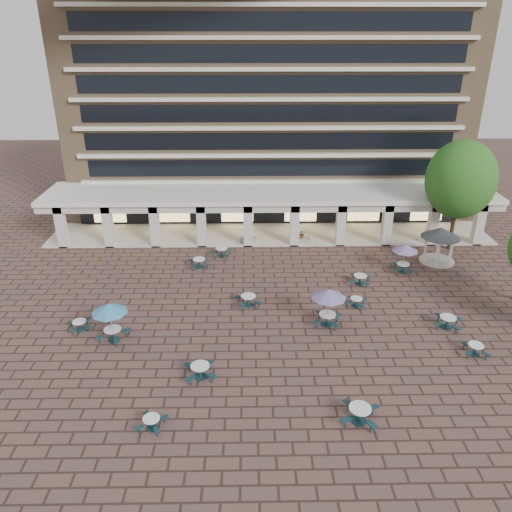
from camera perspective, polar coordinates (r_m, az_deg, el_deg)
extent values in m
plane|color=brown|center=(35.13, 2.60, -6.83)|extent=(120.00, 120.00, 0.00)
cube|color=#997B56|center=(55.89, 1.27, 17.16)|extent=(40.00, 15.00, 22.00)
cube|color=beige|center=(49.64, 1.52, 8.51)|extent=(36.80, 0.50, 0.35)
cube|color=black|center=(49.51, 1.53, 10.03)|extent=(35.20, 0.05, 1.60)
cube|color=beige|center=(48.97, 1.55, 11.43)|extent=(36.80, 0.50, 0.35)
cube|color=black|center=(48.91, 1.56, 12.97)|extent=(35.20, 0.05, 1.60)
cube|color=beige|center=(48.44, 1.59, 14.42)|extent=(36.80, 0.50, 0.35)
cube|color=black|center=(48.45, 1.60, 15.99)|extent=(35.20, 0.05, 1.60)
cube|color=beige|center=(48.04, 1.63, 17.48)|extent=(36.80, 0.50, 0.35)
cube|color=black|center=(48.12, 1.64, 19.05)|extent=(35.20, 0.05, 1.60)
cube|color=beige|center=(47.78, 1.67, 20.57)|extent=(36.80, 0.50, 0.35)
cube|color=black|center=(47.93, 1.68, 22.14)|extent=(35.20, 0.05, 1.60)
cube|color=beige|center=(47.66, 1.71, 23.69)|extent=(36.80, 0.50, 0.35)
cube|color=black|center=(47.88, 1.72, 25.25)|extent=(35.20, 0.05, 1.60)
cube|color=beige|center=(47.68, 1.75, 26.81)|extent=(36.80, 0.50, 0.35)
cube|color=white|center=(47.09, 1.65, 7.22)|extent=(42.00, 6.60, 0.40)
cube|color=beige|center=(44.53, 1.80, 5.56)|extent=(42.00, 0.30, 0.90)
cube|color=black|center=(50.41, 1.49, 5.55)|extent=(38.00, 0.15, 3.20)
cube|color=beige|center=(48.50, 1.59, 2.55)|extent=(42.00, 6.00, 0.12)
cube|color=beige|center=(48.39, -21.38, 3.21)|extent=(0.80, 0.80, 4.00)
cube|color=beige|center=(47.08, -16.55, 3.33)|extent=(0.80, 0.80, 4.00)
cube|color=beige|center=(46.12, -11.49, 3.44)|extent=(0.80, 0.80, 4.00)
cube|color=beige|center=(45.53, -6.25, 3.52)|extent=(0.80, 0.80, 4.00)
cube|color=beige|center=(45.33, -0.92, 3.57)|extent=(0.80, 0.80, 4.00)
cube|color=beige|center=(45.52, 4.42, 3.59)|extent=(0.80, 0.80, 4.00)
cube|color=beige|center=(46.09, 9.66, 3.58)|extent=(0.80, 0.80, 4.00)
cube|color=beige|center=(47.05, 14.73, 3.54)|extent=(0.80, 0.80, 4.00)
cube|color=beige|center=(48.35, 19.57, 3.48)|extent=(0.80, 0.80, 4.00)
cube|color=beige|center=(49.98, 24.12, 3.39)|extent=(0.80, 0.80, 4.00)
cube|color=#FFD88C|center=(52.19, -16.41, 4.97)|extent=(3.20, 0.08, 2.40)
cube|color=#FFD88C|center=(50.86, -9.42, 5.15)|extent=(3.20, 0.08, 2.40)
cube|color=#FFD88C|center=(50.31, -2.17, 5.25)|extent=(3.20, 0.08, 2.40)
cube|color=#FFD88C|center=(50.57, 5.13, 5.27)|extent=(3.20, 0.08, 2.40)
cube|color=#FFD88C|center=(51.63, 12.25, 5.21)|extent=(3.20, 0.08, 2.40)
cube|color=#FFD88C|center=(53.44, 18.97, 5.08)|extent=(3.20, 0.08, 2.40)
cylinder|color=#13323B|center=(27.06, -11.77, -18.66)|extent=(0.60, 0.60, 0.03)
cylinder|color=#13323B|center=(26.88, -11.82, -18.24)|extent=(0.16, 0.16, 0.57)
cylinder|color=white|center=(26.65, -11.89, -17.70)|extent=(0.86, 0.86, 0.04)
cube|color=#13323B|center=(26.97, -10.46, -17.64)|extent=(0.53, 0.46, 0.04)
cylinder|color=#13323B|center=(27.11, -10.42, -17.95)|extent=(0.07, 0.07, 0.36)
cube|color=#13323B|center=(27.29, -12.40, -17.25)|extent=(0.46, 0.53, 0.04)
cylinder|color=#13323B|center=(27.42, -12.36, -17.55)|extent=(0.07, 0.07, 0.36)
cube|color=#13323B|center=(26.67, -13.24, -18.54)|extent=(0.53, 0.46, 0.04)
cylinder|color=#13323B|center=(26.80, -13.20, -18.85)|extent=(0.07, 0.07, 0.36)
cube|color=#13323B|center=(26.34, -11.25, -18.97)|extent=(0.46, 0.53, 0.04)
cylinder|color=#13323B|center=(26.48, -11.21, -19.28)|extent=(0.07, 0.07, 0.36)
cylinder|color=#13323B|center=(29.74, -6.35, -13.56)|extent=(0.76, 0.76, 0.04)
cylinder|color=#13323B|center=(29.53, -6.38, -13.05)|extent=(0.20, 0.20, 0.72)
cylinder|color=white|center=(29.26, -6.42, -12.37)|extent=(1.09, 1.09, 0.05)
cube|color=#13323B|center=(29.97, -5.33, -12.06)|extent=(0.59, 0.67, 0.05)
cylinder|color=#13323B|center=(30.12, -5.31, -12.44)|extent=(0.09, 0.09, 0.46)
cube|color=#13323B|center=(29.91, -7.68, -12.27)|extent=(0.67, 0.59, 0.05)
cylinder|color=#13323B|center=(30.07, -7.65, -12.66)|extent=(0.09, 0.09, 0.46)
cube|color=#13323B|center=(28.96, -7.50, -13.69)|extent=(0.59, 0.67, 0.05)
cylinder|color=#13323B|center=(29.11, -7.47, -14.08)|extent=(0.09, 0.09, 0.46)
cube|color=#13323B|center=(29.01, -5.06, -13.47)|extent=(0.67, 0.59, 0.05)
cylinder|color=#13323B|center=(29.17, -5.05, -13.86)|extent=(0.09, 0.09, 0.46)
cylinder|color=#13323B|center=(27.41, 11.67, -17.94)|extent=(0.80, 0.80, 0.05)
cylinder|color=#13323B|center=(27.17, 11.74, -17.39)|extent=(0.21, 0.21, 0.76)
cylinder|color=white|center=(26.87, 11.82, -16.66)|extent=(1.15, 1.15, 0.06)
cube|color=#13323B|center=(27.58, 13.23, -16.48)|extent=(0.71, 0.59, 0.06)
cylinder|color=#13323B|center=(27.75, 13.18, -16.89)|extent=(0.09, 0.09, 0.48)
cube|color=#13323B|center=(27.58, 10.51, -16.17)|extent=(0.59, 0.71, 0.06)
cylinder|color=#13323B|center=(27.75, 10.46, -16.58)|extent=(0.09, 0.09, 0.48)
cube|color=#13323B|center=(26.63, 10.22, -17.92)|extent=(0.71, 0.59, 0.06)
cylinder|color=#13323B|center=(26.81, 10.18, -18.34)|extent=(0.09, 0.09, 0.48)
cube|color=#13323B|center=(26.62, 13.07, -18.24)|extent=(0.59, 0.71, 0.06)
cylinder|color=#13323B|center=(26.80, 13.02, -18.66)|extent=(0.09, 0.09, 0.48)
cylinder|color=#13323B|center=(34.11, 23.66, -10.22)|extent=(0.65, 0.65, 0.04)
cylinder|color=#13323B|center=(33.95, 23.74, -9.81)|extent=(0.17, 0.17, 0.62)
cylinder|color=white|center=(33.75, 23.85, -9.29)|extent=(0.93, 0.93, 0.05)
cube|color=#13323B|center=(34.46, 24.38, -9.19)|extent=(0.57, 0.52, 0.05)
cylinder|color=#13323B|center=(34.58, 24.32, -9.49)|extent=(0.07, 0.07, 0.39)
cube|color=#13323B|center=(34.15, 22.72, -9.19)|extent=(0.52, 0.57, 0.05)
cylinder|color=#13323B|center=(34.27, 22.66, -9.49)|extent=(0.07, 0.07, 0.39)
cube|color=#13323B|center=(33.34, 23.15, -10.16)|extent=(0.57, 0.52, 0.05)
cylinder|color=#13323B|center=(33.45, 23.09, -10.47)|extent=(0.07, 0.07, 0.39)
cube|color=#13323B|center=(33.65, 24.85, -10.15)|extent=(0.52, 0.57, 0.05)
cylinder|color=#13323B|center=(33.77, 24.78, -10.45)|extent=(0.07, 0.07, 0.39)
cylinder|color=#13323B|center=(33.88, -15.94, -9.16)|extent=(0.77, 0.77, 0.04)
cylinder|color=#13323B|center=(33.69, -16.01, -8.68)|extent=(0.20, 0.20, 0.72)
cylinder|color=white|center=(33.46, -16.10, -8.05)|extent=(1.10, 1.10, 0.05)
cube|color=#13323B|center=(33.75, -14.61, -8.19)|extent=(0.68, 0.55, 0.05)
cylinder|color=#13323B|center=(33.89, -14.57, -8.55)|extent=(0.09, 0.09, 0.46)
cube|color=#13323B|center=(34.35, -16.36, -7.79)|extent=(0.55, 0.68, 0.05)
cylinder|color=#13323B|center=(34.48, -16.31, -8.15)|extent=(0.09, 0.09, 0.46)
cube|color=#13323B|center=(33.53, -17.47, -8.82)|extent=(0.68, 0.55, 0.05)
cylinder|color=#13323B|center=(33.66, -17.41, -9.18)|extent=(0.09, 0.09, 0.46)
cube|color=#13323B|center=(32.91, -15.69, -9.25)|extent=(0.55, 0.68, 0.05)
cylinder|color=#13323B|center=(33.05, -15.64, -9.62)|extent=(0.09, 0.09, 0.46)
cylinder|color=gray|center=(33.19, -16.20, -7.30)|extent=(0.05, 0.05, 2.64)
cone|color=teal|center=(32.67, -16.42, -5.74)|extent=(2.31, 2.31, 0.60)
cylinder|color=#13323B|center=(36.30, -0.88, -5.63)|extent=(0.75, 0.75, 0.04)
cylinder|color=#13323B|center=(36.14, -0.88, -5.18)|extent=(0.19, 0.19, 0.70)
cylinder|color=white|center=(35.93, -0.88, -4.59)|extent=(1.07, 1.07, 0.05)
cube|color=#13323B|center=(36.70, -0.22, -4.46)|extent=(0.55, 0.66, 0.05)
cylinder|color=#13323B|center=(36.82, -0.22, -4.79)|extent=(0.09, 0.09, 0.45)
cube|color=#13323B|center=(36.45, -2.01, -4.70)|extent=(0.66, 0.55, 0.05)
cylinder|color=#13323B|center=(36.57, -2.01, -5.03)|extent=(0.09, 0.09, 0.45)
cube|color=#13323B|center=(35.46, -1.56, -5.60)|extent=(0.55, 0.66, 0.05)
cylinder|color=#13323B|center=(35.59, -1.56, -5.94)|extent=(0.09, 0.09, 0.45)
cube|color=#13323B|center=(35.72, 0.28, -5.35)|extent=(0.66, 0.55, 0.05)
cylinder|color=#13323B|center=(35.84, 0.28, -5.69)|extent=(0.09, 0.09, 0.45)
cylinder|color=#13323B|center=(34.44, 8.09, -7.75)|extent=(0.78, 0.78, 0.04)
cylinder|color=#13323B|center=(34.25, 8.13, -7.26)|extent=(0.20, 0.20, 0.74)
cylinder|color=white|center=(34.02, 8.17, -6.62)|extent=(1.12, 1.12, 0.06)
cube|color=#13323B|center=(34.67, 9.30, -6.68)|extent=(0.69, 0.57, 0.06)
cylinder|color=#13323B|center=(34.80, 9.27, -7.04)|extent=(0.09, 0.09, 0.47)
cube|color=#13323B|center=(34.77, 7.27, -6.43)|extent=(0.57, 0.69, 0.06)
cylinder|color=#13323B|center=(34.91, 7.24, -6.80)|extent=(0.09, 0.09, 0.47)
cube|color=#13323B|center=(33.73, 6.95, -7.49)|extent=(0.69, 0.57, 0.06)
cylinder|color=#13323B|center=(33.86, 6.92, -7.86)|extent=(0.09, 0.09, 0.47)
cube|color=#13323B|center=(33.62, 9.04, -7.75)|extent=(0.57, 0.69, 0.06)
cylinder|color=#13323B|center=(33.76, 9.01, -8.12)|extent=(0.09, 0.09, 0.47)
cylinder|color=gray|center=(33.75, 8.22, -5.85)|extent=(0.06, 0.06, 2.69)
cone|color=#7462A1|center=(33.23, 8.33, -4.27)|extent=(2.35, 2.35, 0.62)
cylinder|color=#13323B|center=(36.18, 20.93, -7.58)|extent=(0.75, 0.75, 0.04)
cylinder|color=#13323B|center=(36.01, 21.01, -7.14)|extent=(0.19, 0.19, 0.70)
cylinder|color=white|center=(35.80, 21.12, -6.56)|extent=(1.07, 1.07, 0.05)
cube|color=#13323B|center=(36.49, 22.01, -6.66)|extent=(0.66, 0.49, 0.05)
cylinder|color=#13323B|center=(36.61, 21.95, -6.99)|extent=(0.09, 0.09, 0.45)
cube|color=#13323B|center=(36.46, 20.17, -6.37)|extent=(0.49, 0.66, 0.05)
cylinder|color=#13323B|center=(36.58, 20.12, -6.70)|extent=(0.09, 0.09, 0.45)
cube|color=#13323B|center=(35.44, 20.04, -7.30)|extent=(0.66, 0.49, 0.05)
cylinder|color=#13323B|center=(35.56, 19.99, -7.64)|extent=(0.09, 0.09, 0.45)
cube|color=#13323B|center=(35.47, 21.94, -7.60)|extent=(0.49, 0.66, 0.05)
cylinder|color=#13323B|center=(35.59, 21.87, -7.93)|extent=(0.09, 0.09, 0.45)
cylinder|color=#13323B|center=(35.55, -19.42, -7.94)|extent=(0.62, 0.62, 0.04)
cylinder|color=#13323B|center=(35.41, -19.48, -7.57)|extent=(0.16, 0.16, 0.59)
cylinder|color=white|center=(35.23, -19.57, -7.07)|extent=(0.89, 0.89, 0.04)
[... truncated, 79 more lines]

